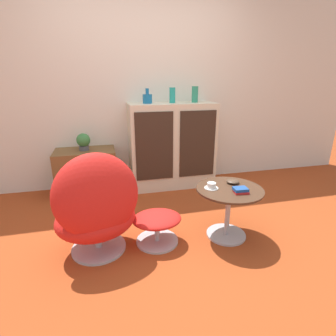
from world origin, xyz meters
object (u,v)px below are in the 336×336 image
coffee_table (228,204)px  bowl (233,181)px  vase_inner_right (195,94)px  sideboard (172,146)px  egg_chair (97,208)px  vase_inner_left (172,95)px  vase_leftmost (147,98)px  ottoman (157,223)px  teacup (211,186)px  potted_plant (83,141)px  book_stack (241,190)px  tv_console (87,172)px

coffee_table → bowl: bearing=51.6°
coffee_table → vase_inner_right: 1.61m
sideboard → egg_chair: sideboard is taller
sideboard → egg_chair: (-0.97, -1.32, -0.14)m
coffee_table → vase_inner_left: (-0.17, 1.34, 0.88)m
vase_leftmost → vase_inner_right: 0.62m
ottoman → coffee_table: (0.65, -0.06, 0.13)m
coffee_table → teacup: size_ratio=4.81×
vase_inner_right → teacup: (-0.28, -1.30, -0.71)m
vase_inner_right → teacup: bearing=-102.2°
teacup → bowl: 0.25m
potted_plant → book_stack: 1.97m
sideboard → vase_inner_left: 0.65m
coffee_table → book_stack: size_ratio=4.62×
vase_leftmost → vase_inner_left: vase_inner_left is taller
ottoman → teacup: bearing=-1.8°
vase_inner_left → sideboard: bearing=-123.0°
book_stack → bowl: size_ratio=1.09×
vase_inner_left → potted_plant: (-1.12, -0.00, -0.52)m
sideboard → book_stack: sideboard is taller
vase_inner_right → sideboard: bearing=-179.3°
egg_chair → bowl: size_ratio=7.75×
tv_console → egg_chair: (0.14, -1.32, 0.14)m
coffee_table → vase_leftmost: bearing=110.1°
coffee_table → vase_leftmost: (-0.49, 1.34, 0.84)m
ottoman → sideboard: bearing=69.7°
vase_inner_right → potted_plant: bearing=-179.9°
tv_console → vase_inner_right: bearing=0.1°
vase_leftmost → potted_plant: 0.94m
vase_inner_left → tv_console: bearing=-179.9°
ottoman → vase_inner_left: 1.70m
egg_chair → bowl: bearing=4.1°
tv_console → book_stack: (1.34, -1.44, 0.22)m
egg_chair → book_stack: bearing=-5.9°
teacup → book_stack: size_ratio=0.96×
tv_console → book_stack: bearing=-47.2°
vase_leftmost → ottoman: bearing=-97.0°
sideboard → vase_leftmost: (-0.31, 0.00, 0.61)m
ottoman → vase_inner_left: (0.48, 1.28, 1.01)m
tv_console → vase_inner_right: (1.41, 0.00, 0.93)m
teacup → coffee_table: bearing=-14.6°
teacup → bowl: (0.24, 0.06, -0.00)m
potted_plant → book_stack: bearing=-47.2°
tv_console → vase_inner_left: size_ratio=3.87×
ottoman → potted_plant: potted_plant is taller
book_stack → bowl: book_stack is taller
sideboard → potted_plant: (-1.11, 0.00, 0.12)m
ottoman → vase_inner_right: vase_inner_right is taller
potted_plant → vase_inner_left: bearing=0.1°
tv_console → vase_inner_right: 1.69m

